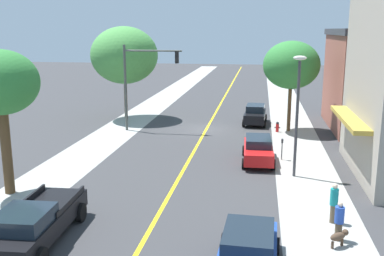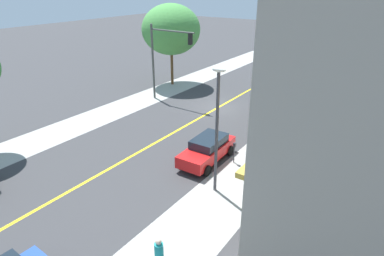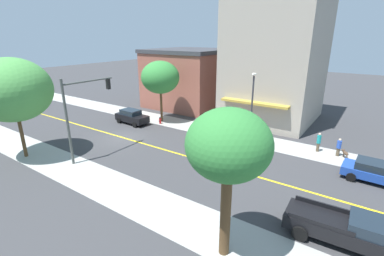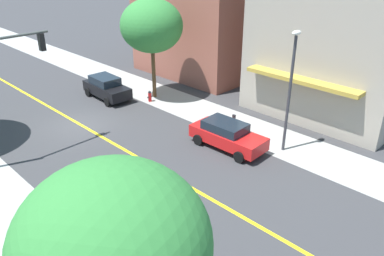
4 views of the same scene
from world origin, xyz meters
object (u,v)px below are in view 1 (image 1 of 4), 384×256
black_sedan_left_curb (255,114)px  small_dog (339,236)px  pedestrian_teal_shirt (334,202)px  fire_hydrant (277,127)px  street_tree_right_corner (0,84)px  street_tree_left_near (291,65)px  pedestrian_blue_shirt (339,220)px  red_sedan_left_curb (258,149)px  blue_sedan_left_curb (248,251)px  black_pickup_truck (35,223)px  street_tree_left_far (124,55)px  parking_meter (282,146)px  street_lamp (298,104)px  traffic_light_mast (141,75)px

black_sedan_left_curb → small_dog: size_ratio=5.31×
pedestrian_teal_shirt → fire_hydrant: bearing=13.8°
street_tree_right_corner → fire_hydrant: (-13.70, -15.83, -5.08)m
street_tree_left_near → street_tree_right_corner: street_tree_left_near is taller
street_tree_left_near → pedestrian_blue_shirt: size_ratio=4.53×
red_sedan_left_curb → pedestrian_teal_shirt: bearing=19.1°
blue_sedan_left_curb → red_sedan_left_curb: bearing=-179.0°
street_tree_right_corner → black_pickup_truck: 7.80m
street_tree_left_far → street_tree_right_corner: bearing=89.6°
street_tree_right_corner → pedestrian_blue_shirt: street_tree_right_corner is taller
street_tree_right_corner → black_pickup_truck: bearing=129.3°
fire_hydrant → black_pickup_truck: black_pickup_truck is taller
parking_meter → street_lamp: street_lamp is taller
traffic_light_mast → red_sedan_left_curb: bearing=-38.4°
street_tree_left_far → blue_sedan_left_curb: bearing=115.5°
pedestrian_teal_shirt → black_sedan_left_curb: bearing=18.1°
street_tree_right_corner → pedestrian_teal_shirt: street_tree_right_corner is taller
blue_sedan_left_curb → pedestrian_teal_shirt: bearing=144.7°
street_tree_left_near → small_dog: street_tree_left_near is taller
street_tree_left_far → black_pickup_truck: (-3.86, 24.16, -4.89)m
blue_sedan_left_curb → black_sedan_left_curb: bearing=-177.7°
blue_sedan_left_curb → pedestrian_blue_shirt: (-3.40, -2.89, 0.06)m
street_tree_left_far → traffic_light_mast: street_tree_left_far is taller
parking_meter → blue_sedan_left_curb: blue_sedan_left_curb is taller
blue_sedan_left_curb → pedestrian_teal_shirt: 5.68m
street_tree_left_near → traffic_light_mast: size_ratio=1.05×
black_sedan_left_curb → fire_hydrant: bearing=35.4°
street_tree_left_near → street_lamp: street_tree_left_near is taller
street_tree_left_far → pedestrian_blue_shirt: bearing=124.7°
street_tree_right_corner → pedestrian_blue_shirt: 16.36m
street_tree_left_far → pedestrian_teal_shirt: bearing=126.9°
pedestrian_teal_shirt → pedestrian_blue_shirt: size_ratio=1.10×
street_tree_left_near → blue_sedan_left_curb: size_ratio=1.58×
street_tree_left_near → black_sedan_left_curb: street_tree_left_near is taller
street_tree_left_far → pedestrian_teal_shirt: size_ratio=4.76×
blue_sedan_left_curb → street_tree_left_far: bearing=-152.5°
street_lamp → small_dog: size_ratio=8.37×
red_sedan_left_curb → parking_meter: bearing=114.2°
street_tree_right_corner → black_sedan_left_curb: (-11.89, -18.64, -4.64)m
black_sedan_left_curb → black_pickup_truck: size_ratio=0.72×
red_sedan_left_curb → small_dog: (-3.12, 10.63, -0.38)m
street_tree_left_far → blue_sedan_left_curb: street_tree_left_far is taller
traffic_light_mast → black_pickup_truck: (-1.05, 19.51, -3.67)m
blue_sedan_left_curb → parking_meter: bearing=175.0°
fire_hydrant → red_sedan_left_curb: 8.69m
black_pickup_truck → pedestrian_teal_shirt: 12.07m
red_sedan_left_curb → small_dog: red_sedan_left_curb is taller
street_tree_right_corner → traffic_light_mast: bearing=-101.3°
pedestrian_blue_shirt → small_dog: (0.07, 0.56, -0.41)m
red_sedan_left_curb → blue_sedan_left_curb: (0.22, 12.96, -0.03)m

